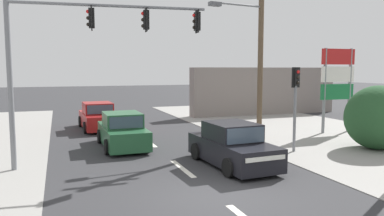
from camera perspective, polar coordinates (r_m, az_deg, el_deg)
ground_plane at (r=10.64m, az=3.76°, el=-13.16°), size 140.00×140.00×0.00m
lane_dash_mid at (r=13.32m, az=-1.46°, el=-9.18°), size 0.20×2.40×0.01m
lane_dash_far at (r=18.02m, az=-6.48°, el=-5.22°), size 0.20×2.40×0.01m
utility_pole_midground_right at (r=18.56m, az=10.08°, el=10.03°), size 3.77×0.67×8.95m
traffic_signal_mast at (r=13.77m, az=-16.38°, el=9.34°), size 6.86×0.97×6.00m
pedestal_signal_right_kerb at (r=16.14m, az=15.49°, el=1.95°), size 0.44×0.31×3.56m
shopping_plaza_sign at (r=21.89m, az=21.30°, el=4.24°), size 2.10×0.16×4.60m
roadside_bush at (r=18.17m, az=26.97°, el=-1.56°), size 3.10×2.66×2.79m
shopfront_wall_far at (r=29.40m, az=11.04°, el=2.56°), size 12.00×1.00×3.60m
sedan_oncoming_mid at (r=17.01m, az=-10.55°, el=-3.55°), size 1.92×4.25×1.56m
sedan_crossing_left at (r=13.67m, az=6.12°, el=-5.81°), size 2.07×4.32×1.56m
sedan_receding_far at (r=22.40m, az=-14.17°, el=-1.36°), size 2.03×4.30×1.56m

